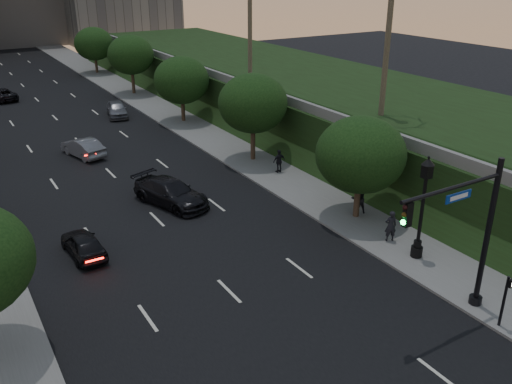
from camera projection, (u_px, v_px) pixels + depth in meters
ground at (290, 352)px, 21.31m from camera, size 160.00×160.00×0.00m
road_surface at (85, 148)px, 44.92m from camera, size 16.00×140.00×0.02m
sidewalk_right at (197, 129)px, 49.79m from camera, size 4.50×140.00×0.15m
embankment at (313, 97)px, 53.08m from camera, size 18.00×90.00×4.00m
parapet_wall at (237, 82)px, 48.10m from camera, size 0.35×90.00×0.70m
tree_right_a at (361, 155)px, 30.96m from camera, size 5.20×5.20×6.24m
tree_right_b at (253, 103)px, 40.21m from camera, size 5.20×5.20×6.74m
tree_right_c at (181, 80)px, 50.64m from camera, size 5.20×5.20×6.24m
tree_right_d at (131, 55)px, 61.46m from camera, size 5.20×5.20×6.74m
tree_right_e at (94, 44)px, 73.46m from camera, size 5.20×5.20×6.24m
traffic_signal_mast at (471, 239)px, 22.23m from camera, size 5.68×0.56×7.00m
street_lamp at (422, 213)px, 27.03m from camera, size 0.64×0.64×5.62m
pedestrian_signal at (506, 297)px, 22.07m from camera, size 0.30×0.33×2.50m
sedan_near_left at (83, 244)px, 28.13m from camera, size 1.77×3.96×1.32m
sedan_mid_left at (83, 147)px, 42.61m from camera, size 2.67×4.74×1.48m
sedan_far_left at (2, 95)px, 60.07m from camera, size 3.15×5.19×1.35m
sedan_near_right at (171, 193)px, 34.06m from camera, size 3.91×5.97×1.61m
sedan_far_right at (117, 109)px, 53.70m from camera, size 2.73×4.81×1.54m
pedestrian_a at (391, 226)px, 29.23m from camera, size 0.76×0.65×1.77m
pedestrian_b at (359, 198)px, 32.48m from camera, size 1.08×0.93×1.93m
pedestrian_c at (279, 161)px, 38.91m from camera, size 1.00×0.44×1.70m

